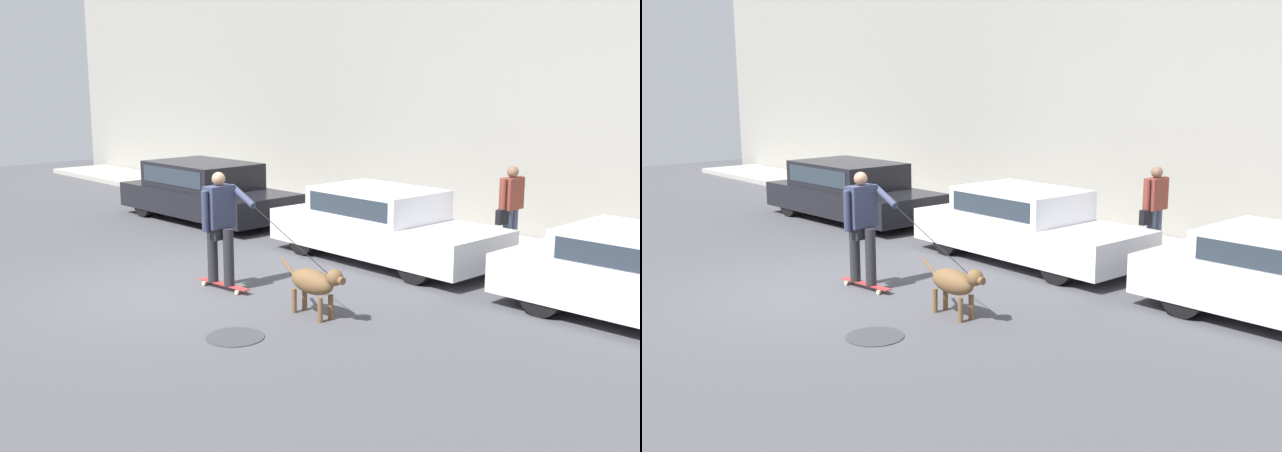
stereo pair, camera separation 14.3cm
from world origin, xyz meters
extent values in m
plane|color=#47474C|center=(0.00, 0.00, 0.00)|extent=(36.00, 36.00, 0.00)
cube|color=gray|center=(0.00, 6.86, 2.99)|extent=(32.00, 0.30, 5.99)
cube|color=#A39E93|center=(0.00, 5.72, 0.07)|extent=(30.00, 1.94, 0.13)
cylinder|color=black|center=(-3.17, 4.45, 0.31)|extent=(0.62, 0.21, 0.61)
cylinder|color=black|center=(-3.13, 2.87, 0.31)|extent=(0.62, 0.21, 0.61)
cylinder|color=black|center=(-5.88, 4.39, 0.31)|extent=(0.62, 0.21, 0.61)
cylinder|color=black|center=(-5.85, 2.81, 0.31)|extent=(0.62, 0.21, 0.61)
cube|color=black|center=(-4.51, 3.63, 0.45)|extent=(4.42, 1.91, 0.54)
cube|color=black|center=(-4.68, 3.63, 1.00)|extent=(2.47, 1.69, 0.56)
cube|color=#28333D|center=(-4.67, 2.81, 1.03)|extent=(2.15, 0.06, 0.36)
cylinder|color=black|center=(2.07, 4.31, 0.32)|extent=(0.64, 0.21, 0.64)
cylinder|color=black|center=(2.04, 2.89, 0.32)|extent=(0.64, 0.21, 0.64)
cylinder|color=black|center=(-0.56, 4.37, 0.32)|extent=(0.64, 0.21, 0.64)
cylinder|color=black|center=(-0.59, 2.95, 0.32)|extent=(0.64, 0.21, 0.64)
cube|color=silver|center=(0.74, 3.63, 0.47)|extent=(4.28, 1.75, 0.56)
cube|color=silver|center=(0.57, 3.64, 1.00)|extent=(2.11, 1.54, 0.51)
cube|color=#28333D|center=(0.55, 2.88, 1.03)|extent=(1.82, 0.05, 0.33)
cylinder|color=black|center=(4.22, 4.39, 0.31)|extent=(0.63, 0.20, 0.63)
cylinder|color=black|center=(4.22, 2.87, 0.31)|extent=(0.63, 0.20, 0.63)
cube|color=#28333D|center=(5.39, 2.83, 0.98)|extent=(2.03, 0.01, 0.29)
cylinder|color=brown|center=(2.38, 0.73, 0.17)|extent=(0.07, 0.07, 0.33)
cylinder|color=brown|center=(2.38, 0.55, 0.17)|extent=(0.07, 0.07, 0.33)
cylinder|color=brown|center=(1.84, 0.76, 0.17)|extent=(0.07, 0.07, 0.33)
cylinder|color=brown|center=(1.84, 0.58, 0.17)|extent=(0.07, 0.07, 0.33)
ellipsoid|color=brown|center=(2.11, 0.65, 0.47)|extent=(0.79, 0.37, 0.33)
sphere|color=brown|center=(2.56, 0.63, 0.62)|extent=(0.22, 0.22, 0.22)
cylinder|color=brown|center=(2.66, 0.62, 0.61)|extent=(0.13, 0.10, 0.10)
cylinder|color=brown|center=(1.60, 0.68, 0.57)|extent=(0.31, 0.06, 0.23)
cylinder|color=beige|center=(0.61, 0.67, 0.04)|extent=(0.07, 0.04, 0.07)
cylinder|color=beige|center=(0.63, 0.52, 0.04)|extent=(0.07, 0.04, 0.07)
cylinder|color=beige|center=(-0.12, 0.60, 0.04)|extent=(0.07, 0.04, 0.07)
cylinder|color=beige|center=(-0.11, 0.45, 0.04)|extent=(0.07, 0.04, 0.07)
cube|color=#A82D2D|center=(0.25, 0.56, 0.08)|extent=(1.03, 0.22, 0.02)
cylinder|color=#232328|center=(0.38, 0.57, 0.51)|extent=(0.16, 0.16, 0.86)
cylinder|color=#232328|center=(0.02, 0.54, 0.51)|extent=(0.16, 0.16, 0.86)
cube|color=#232328|center=(0.20, 0.55, 0.86)|extent=(0.23, 0.37, 0.17)
cube|color=#2D334C|center=(0.20, 0.55, 1.25)|extent=(0.27, 0.47, 0.63)
sphere|color=#997056|center=(0.20, 0.55, 1.67)|extent=(0.20, 0.20, 0.20)
cylinder|color=#2D334C|center=(0.23, 0.28, 1.22)|extent=(0.10, 0.10, 0.59)
cylinder|color=#2D334C|center=(0.45, 0.80, 1.41)|extent=(0.60, 0.15, 0.31)
cylinder|color=black|center=(1.64, 0.71, 0.95)|extent=(1.84, 0.17, 0.72)
cylinder|color=#3D4760|center=(2.14, 5.24, 0.51)|extent=(0.16, 0.16, 0.75)
cylinder|color=#3D4760|center=(2.14, 5.42, 0.51)|extent=(0.16, 0.16, 0.75)
cube|color=brown|center=(2.14, 5.33, 1.16)|extent=(0.22, 0.44, 0.55)
cylinder|color=brown|center=(2.14, 5.06, 1.18)|extent=(0.10, 0.10, 0.52)
cylinder|color=brown|center=(2.14, 5.60, 1.18)|extent=(0.10, 0.10, 0.52)
sphere|color=brown|center=(2.14, 5.33, 1.54)|extent=(0.20, 0.20, 0.20)
cube|color=black|center=(2.14, 5.06, 0.79)|extent=(0.10, 0.26, 0.26)
cylinder|color=#38383D|center=(2.08, -0.61, 0.01)|extent=(0.72, 0.72, 0.01)
camera|label=1|loc=(9.11, -5.84, 3.13)|focal=42.00mm
camera|label=2|loc=(9.21, -5.74, 3.13)|focal=42.00mm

